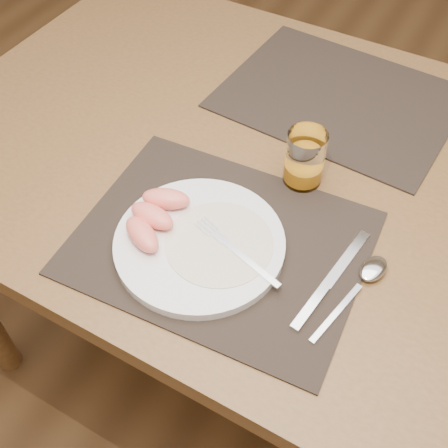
% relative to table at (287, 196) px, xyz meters
% --- Properties ---
extents(ground, '(5.00, 5.00, 0.00)m').
position_rel_table_xyz_m(ground, '(0.00, 0.00, -0.67)').
color(ground, brown).
rests_on(ground, ground).
extents(table, '(1.40, 0.90, 0.75)m').
position_rel_table_xyz_m(table, '(0.00, 0.00, 0.00)').
color(table, brown).
rests_on(table, ground).
extents(placemat_near, '(0.47, 0.38, 0.00)m').
position_rel_table_xyz_m(placemat_near, '(-0.02, -0.22, 0.09)').
color(placemat_near, black).
rests_on(placemat_near, table).
extents(placemat_far, '(0.47, 0.38, 0.00)m').
position_rel_table_xyz_m(placemat_far, '(0.00, 0.22, 0.09)').
color(placemat_far, black).
rests_on(placemat_far, table).
extents(plate, '(0.27, 0.27, 0.02)m').
position_rel_table_xyz_m(plate, '(-0.05, -0.24, 0.10)').
color(plate, white).
rests_on(plate, placemat_near).
extents(plate_dressing, '(0.17, 0.17, 0.00)m').
position_rel_table_xyz_m(plate_dressing, '(-0.02, -0.23, 0.10)').
color(plate_dressing, white).
rests_on(plate_dressing, plate).
extents(fork, '(0.17, 0.07, 0.00)m').
position_rel_table_xyz_m(fork, '(0.00, -0.23, 0.11)').
color(fork, silver).
rests_on(fork, plate).
extents(knife, '(0.04, 0.22, 0.01)m').
position_rel_table_xyz_m(knife, '(0.16, -0.22, 0.09)').
color(knife, silver).
rests_on(knife, placemat_near).
extents(spoon, '(0.06, 0.19, 0.01)m').
position_rel_table_xyz_m(spoon, '(0.21, -0.17, 0.09)').
color(spoon, silver).
rests_on(spoon, placemat_near).
extents(juice_glass, '(0.07, 0.07, 0.10)m').
position_rel_table_xyz_m(juice_glass, '(0.03, -0.03, 0.13)').
color(juice_glass, white).
rests_on(juice_glass, placemat_near).
extents(grapefruit_wedges, '(0.10, 0.15, 0.03)m').
position_rel_table_xyz_m(grapefruit_wedges, '(-0.13, -0.25, 0.12)').
color(grapefruit_wedges, '#FF7E68').
rests_on(grapefruit_wedges, plate).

